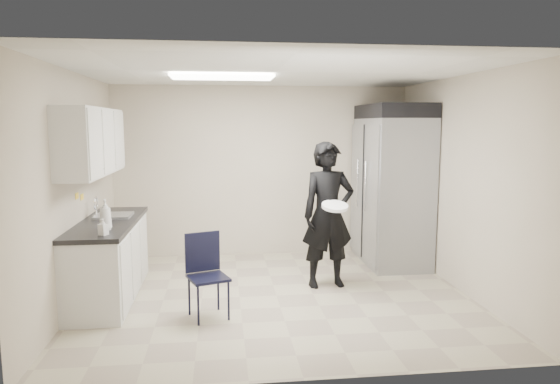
{
  "coord_description": "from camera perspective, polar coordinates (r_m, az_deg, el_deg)",
  "views": [
    {
      "loc": [
        -0.63,
        -5.67,
        2.02
      ],
      "look_at": [
        0.07,
        0.2,
        1.21
      ],
      "focal_mm": 32.0,
      "sensor_mm": 36.0,
      "label": 1
    }
  ],
  "objects": [
    {
      "name": "countertop",
      "position": [
        6.12,
        -19.12,
        -3.36
      ],
      "size": [
        0.64,
        1.95,
        0.05
      ],
      "primitive_type": "cube",
      "color": "black",
      "rests_on": "lower_counter"
    },
    {
      "name": "upper_cabinets",
      "position": [
        6.05,
        -20.68,
        5.42
      ],
      "size": [
        0.35,
        1.8,
        0.75
      ],
      "primitive_type": "cube",
      "color": "silver",
      "rests_on": "left_wall"
    },
    {
      "name": "man_tuxedo",
      "position": [
        6.21,
        5.51,
        -2.63
      ],
      "size": [
        0.71,
        0.51,
        1.81
      ],
      "primitive_type": "imported",
      "rotation": [
        0.0,
        0.0,
        0.11
      ],
      "color": "black",
      "rests_on": "floor"
    },
    {
      "name": "soap_bottle_b",
      "position": [
        5.33,
        -19.56,
        -3.77
      ],
      "size": [
        0.11,
        0.11,
        0.17
      ],
      "primitive_type": "imported",
      "rotation": [
        0.0,
        0.0,
        -0.53
      ],
      "color": "#A0A0AB",
      "rests_on": "countertop"
    },
    {
      "name": "commercial_fridge",
      "position": [
        7.43,
        12.65,
        0.06
      ],
      "size": [
        0.8,
        1.35,
        2.1
      ],
      "primitive_type": "cube",
      "color": "gray",
      "rests_on": "floor"
    },
    {
      "name": "notice_sticker_left",
      "position": [
        6.04,
        -22.19,
        -0.42
      ],
      "size": [
        0.0,
        0.12,
        0.07
      ],
      "primitive_type": "cube",
      "color": "yellow",
      "rests_on": "left_wall"
    },
    {
      "name": "ceiling_panel",
      "position": [
        6.09,
        -6.62,
        12.89
      ],
      "size": [
        1.2,
        0.6,
        0.02
      ],
      "primitive_type": "cube",
      "color": "white",
      "rests_on": "ceiling"
    },
    {
      "name": "faucet",
      "position": [
        6.38,
        -20.28,
        -1.74
      ],
      "size": [
        0.02,
        0.02,
        0.24
      ],
      "primitive_type": "cylinder",
      "color": "silver",
      "rests_on": "countertop"
    },
    {
      "name": "lower_counter",
      "position": [
        6.22,
        -18.94,
        -7.48
      ],
      "size": [
        0.6,
        1.9,
        0.86
      ],
      "primitive_type": "cube",
      "color": "silver",
      "rests_on": "floor"
    },
    {
      "name": "fridge_compressor",
      "position": [
        7.37,
        12.91,
        8.96
      ],
      "size": [
        0.8,
        1.35,
        0.2
      ],
      "primitive_type": "cube",
      "color": "black",
      "rests_on": "commercial_fridge"
    },
    {
      "name": "towel_dispenser",
      "position": [
        7.19,
        -18.92,
        4.15
      ],
      "size": [
        0.22,
        0.3,
        0.35
      ],
      "primitive_type": "cube",
      "color": "black",
      "rests_on": "left_wall"
    },
    {
      "name": "left_wall",
      "position": [
        5.94,
        -22.54,
        0.21
      ],
      "size": [
        0.0,
        4.0,
        4.0
      ],
      "primitive_type": "plane",
      "rotation": [
        1.57,
        0.0,
        1.57
      ],
      "color": "#BBAF9B",
      "rests_on": "floor"
    },
    {
      "name": "sink",
      "position": [
        6.36,
        -18.46,
        -3.06
      ],
      "size": [
        0.42,
        0.4,
        0.14
      ],
      "primitive_type": "cube",
      "color": "gray",
      "rests_on": "countertop"
    },
    {
      "name": "bucket_lid",
      "position": [
        5.95,
        6.29,
        -1.62
      ],
      "size": [
        0.35,
        0.35,
        0.04
      ],
      "primitive_type": "cylinder",
      "rotation": [
        0.0,
        0.0,
        0.11
      ],
      "color": "silver",
      "rests_on": "man_tuxedo"
    },
    {
      "name": "floor",
      "position": [
        6.05,
        -0.4,
        -11.75
      ],
      "size": [
        4.5,
        4.5,
        0.0
      ],
      "primitive_type": "plane",
      "color": "tan",
      "rests_on": "ground"
    },
    {
      "name": "folding_chair",
      "position": [
        5.32,
        -8.21,
        -9.7
      ],
      "size": [
        0.49,
        0.49,
        0.86
      ],
      "primitive_type": "cube",
      "rotation": [
        0.0,
        0.0,
        0.34
      ],
      "color": "black",
      "rests_on": "floor"
    },
    {
      "name": "notice_sticker_right",
      "position": [
        6.24,
        -21.69,
        -0.53
      ],
      "size": [
        0.0,
        0.12,
        0.07
      ],
      "primitive_type": "cube",
      "color": "yellow",
      "rests_on": "left_wall"
    },
    {
      "name": "soap_bottle_a",
      "position": [
        5.57,
        -19.34,
        -2.47
      ],
      "size": [
        0.15,
        0.15,
        0.33
      ],
      "primitive_type": "imported",
      "rotation": [
        0.0,
        0.0,
        0.26
      ],
      "color": "white",
      "rests_on": "countertop"
    },
    {
      "name": "right_wall",
      "position": [
        6.4,
        20.05,
        0.83
      ],
      "size": [
        0.0,
        4.0,
        4.0
      ],
      "primitive_type": "plane",
      "rotation": [
        1.57,
        0.0,
        -1.57
      ],
      "color": "#BBAF9B",
      "rests_on": "floor"
    },
    {
      "name": "ceiling",
      "position": [
        5.73,
        -0.43,
        13.57
      ],
      "size": [
        4.5,
        4.5,
        0.0
      ],
      "primitive_type": "plane",
      "rotation": [
        3.14,
        0.0,
        0.0
      ],
      "color": "silver",
      "rests_on": "back_wall"
    },
    {
      "name": "back_wall",
      "position": [
        7.73,
        -2.05,
        2.4
      ],
      "size": [
        4.5,
        0.0,
        4.5
      ],
      "primitive_type": "plane",
      "rotation": [
        1.57,
        0.0,
        0.0
      ],
      "color": "#BBAF9B",
      "rests_on": "floor"
    }
  ]
}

